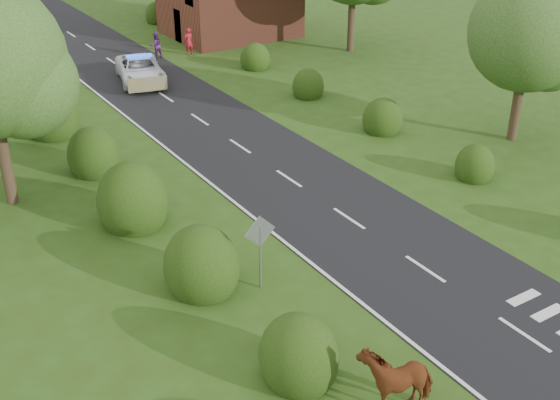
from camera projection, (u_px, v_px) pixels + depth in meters
ground at (425, 269)px, 22.64m from camera, size 120.00×120.00×0.00m
road at (209, 126)px, 33.83m from camera, size 6.00×70.00×0.02m
road_markings at (199, 147)px, 31.51m from camera, size 4.96×70.00×0.01m
hedgerow_left at (102, 167)px, 27.90m from camera, size 2.75×50.41×3.00m
hedgerow_right at (366, 113)px, 33.92m from camera, size 2.10×45.78×2.10m
tree_right_a at (534, 37)px, 30.22m from camera, size 5.33×5.20×7.56m
road_sign at (260, 241)px, 20.97m from camera, size 1.06×0.08×2.53m
cow at (396, 380)px, 16.96m from camera, size 2.26×1.54×1.46m
police_van at (140, 70)px, 39.63m from camera, size 3.50×5.53×1.56m
pedestrian_red at (189, 41)px, 44.52m from camera, size 0.66×0.46×1.72m
pedestrian_purple at (156, 45)px, 43.88m from camera, size 0.82×0.65×1.63m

